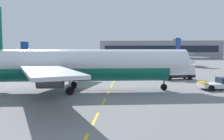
{
  "coord_description": "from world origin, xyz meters",
  "views": [
    {
      "loc": [
        20.97,
        -13.94,
        6.09
      ],
      "look_at": [
        18.1,
        26.46,
        2.77
      ],
      "focal_mm": 38.79,
      "sensor_mm": 36.0,
      "label": 1
    }
  ],
  "objects": [
    {
      "name": "ground",
      "position": [
        40.0,
        40.0,
        0.0
      ],
      "size": [
        400.0,
        400.0,
        0.0
      ],
      "primitive_type": "plane",
      "color": "slate"
    },
    {
      "name": "airliner_foreground",
      "position": [
        13.92,
        21.22,
        3.95
      ],
      "size": [
        34.79,
        34.28,
        12.2
      ],
      "color": "white",
      "rests_on": "ground"
    },
    {
      "name": "apron_paint_markings",
      "position": [
        18.0,
        35.93,
        0.0
      ],
      "size": [
        8.0,
        92.91,
        0.01
      ],
      "color": "yellow",
      "rests_on": "ground"
    },
    {
      "name": "terminal_satellite",
      "position": [
        42.88,
        167.27,
        6.38
      ],
      "size": [
        85.24,
        21.05,
        14.34
      ],
      "color": "gray",
      "rests_on": "ground"
    },
    {
      "name": "pushback_tug",
      "position": [
        35.12,
        24.26,
        0.9
      ],
      "size": [
        6.34,
        3.84,
        2.08
      ],
      "color": "silver",
      "rests_on": "ground"
    },
    {
      "name": "fuel_service_truck",
      "position": [
        31.2,
        37.07,
        1.65
      ],
      "size": [
        7.37,
        4.0,
        3.14
      ],
      "color": "black",
      "rests_on": "ground"
    },
    {
      "name": "airliner_far_center",
      "position": [
        -30.78,
        79.35,
        3.16
      ],
      "size": [
        22.8,
        24.71,
        9.75
      ],
      "color": "white",
      "rests_on": "ground"
    },
    {
      "name": "airliner_far_right",
      "position": [
        34.34,
        79.86,
        3.65
      ],
      "size": [
        27.36,
        29.39,
        11.27
      ],
      "color": "silver",
      "rests_on": "ground"
    }
  ]
}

